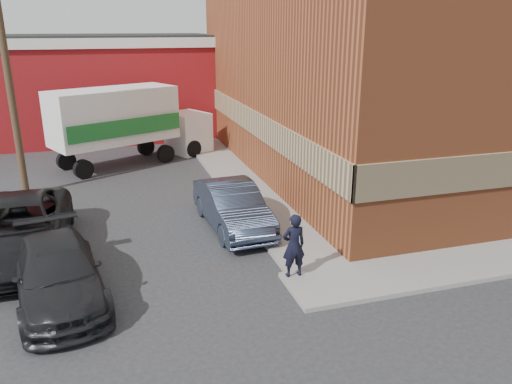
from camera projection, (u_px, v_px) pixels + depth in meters
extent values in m
plane|color=#28282B|center=(297.00, 274.00, 12.86)|extent=(90.00, 90.00, 0.00)
cube|color=#9B4A28|center=(405.00, 63.00, 21.94)|extent=(14.00, 18.00, 9.00)
cube|color=tan|center=(252.00, 121.00, 20.70)|extent=(0.08, 18.16, 1.00)
cube|color=gray|center=(233.00, 175.00, 21.17)|extent=(1.80, 18.00, 0.12)
cube|color=maroon|center=(73.00, 91.00, 28.56)|extent=(16.00, 8.00, 5.00)
cube|color=silver|center=(67.00, 41.00, 27.68)|extent=(16.30, 8.30, 0.50)
cube|color=black|center=(66.00, 36.00, 27.59)|extent=(16.00, 8.00, 0.10)
cylinder|color=#4F3B27|center=(8.00, 73.00, 17.53)|extent=(0.26, 0.26, 9.00)
imported|color=black|center=(294.00, 246.00, 12.28)|extent=(0.61, 0.41, 1.64)
imported|color=#2E374D|center=(233.00, 206.00, 15.58)|extent=(1.78, 4.44, 1.44)
imported|color=black|center=(18.00, 229.00, 13.67)|extent=(2.62, 5.68, 1.58)
imported|color=black|center=(57.00, 273.00, 11.52)|extent=(2.64, 4.87, 1.34)
cube|color=white|center=(114.00, 115.00, 22.02)|extent=(5.84, 4.26, 2.35)
cube|color=#1F752F|center=(126.00, 127.00, 21.36)|extent=(4.77, 2.23, 0.72)
cube|color=white|center=(182.00, 134.00, 24.67)|extent=(2.32, 2.49, 1.99)
cylinder|color=black|center=(83.00, 169.00, 20.73)|extent=(0.85, 0.59, 0.81)
cylinder|color=black|center=(66.00, 161.00, 22.01)|extent=(0.85, 0.59, 0.81)
cylinder|color=black|center=(166.00, 154.00, 23.25)|extent=(0.85, 0.59, 0.81)
cylinder|color=black|center=(146.00, 147.00, 24.52)|extent=(0.85, 0.59, 0.81)
cylinder|color=black|center=(193.00, 149.00, 24.22)|extent=(0.85, 0.59, 0.81)
cylinder|color=black|center=(173.00, 142.00, 25.50)|extent=(0.85, 0.59, 0.81)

